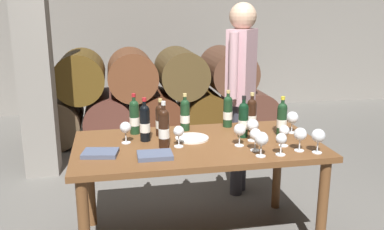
{
  "coord_description": "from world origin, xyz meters",
  "views": [
    {
      "loc": [
        -0.57,
        -2.71,
        1.69
      ],
      "look_at": [
        0.0,
        0.2,
        0.91
      ],
      "focal_mm": 39.23,
      "sensor_mm": 36.0,
      "label": 1
    }
  ],
  "objects": [
    {
      "name": "cellar_back_wall",
      "position": [
        0.0,
        4.2,
        1.4
      ],
      "size": [
        10.0,
        0.24,
        2.8
      ],
      "primitive_type": "cube",
      "color": "gray",
      "rests_on": "ground_plane"
    },
    {
      "name": "barrel_stack",
      "position": [
        0.0,
        2.6,
        0.54
      ],
      "size": [
        3.12,
        0.9,
        1.15
      ],
      "color": "brown",
      "rests_on": "ground_plane"
    },
    {
      "name": "stone_pillar",
      "position": [
        -1.3,
        1.6,
        1.3
      ],
      "size": [
        0.32,
        0.32,
        2.6
      ],
      "primitive_type": "cube",
      "color": "gray",
      "rests_on": "ground_plane"
    },
    {
      "name": "dining_table",
      "position": [
        0.0,
        0.0,
        0.67
      ],
      "size": [
        1.7,
        0.9,
        0.76
      ],
      "color": "brown",
      "rests_on": "ground_plane"
    },
    {
      "name": "wine_bottle_0",
      "position": [
        -0.35,
        0.12,
        0.89
      ],
      "size": [
        0.07,
        0.07,
        0.31
      ],
      "color": "black",
      "rests_on": "dining_table"
    },
    {
      "name": "wine_bottle_1",
      "position": [
        -0.24,
        -0.04,
        0.9
      ],
      "size": [
        0.07,
        0.07,
        0.32
      ],
      "color": "black",
      "rests_on": "dining_table"
    },
    {
      "name": "wine_bottle_2",
      "position": [
        0.46,
        0.2,
        0.89
      ],
      "size": [
        0.07,
        0.07,
        0.3
      ],
      "color": "black",
      "rests_on": "dining_table"
    },
    {
      "name": "wine_bottle_3",
      "position": [
        -0.41,
        0.31,
        0.89
      ],
      "size": [
        0.07,
        0.07,
        0.31
      ],
      "color": "#19381E",
      "rests_on": "dining_table"
    },
    {
      "name": "wine_bottle_4",
      "position": [
        -0.03,
        0.32,
        0.88
      ],
      "size": [
        0.07,
        0.07,
        0.29
      ],
      "color": "#19381E",
      "rests_on": "dining_table"
    },
    {
      "name": "wine_bottle_5",
      "position": [
        0.64,
        0.06,
        0.89
      ],
      "size": [
        0.07,
        0.07,
        0.29
      ],
      "color": "#19381E",
      "rests_on": "dining_table"
    },
    {
      "name": "wine_bottle_6",
      "position": [
        0.32,
        0.35,
        0.89
      ],
      "size": [
        0.07,
        0.07,
        0.29
      ],
      "color": "#19381E",
      "rests_on": "dining_table"
    },
    {
      "name": "wine_bottle_7",
      "position": [
        -0.23,
        0.22,
        0.88
      ],
      "size": [
        0.07,
        0.07,
        0.28
      ],
      "color": "black",
      "rests_on": "dining_table"
    },
    {
      "name": "wine_bottle_8",
      "position": [
        0.35,
        0.07,
        0.89
      ],
      "size": [
        0.07,
        0.07,
        0.31
      ],
      "color": "black",
      "rests_on": "dining_table"
    },
    {
      "name": "wine_glass_0",
      "position": [
        -0.14,
        -0.05,
        0.86
      ],
      "size": [
        0.07,
        0.07,
        0.15
      ],
      "color": "white",
      "rests_on": "dining_table"
    },
    {
      "name": "wine_glass_1",
      "position": [
        0.39,
        -0.03,
        0.87
      ],
      "size": [
        0.09,
        0.09,
        0.16
      ],
      "color": "white",
      "rests_on": "dining_table"
    },
    {
      "name": "wine_glass_2",
      "position": [
        0.34,
        -0.23,
        0.87
      ],
      "size": [
        0.08,
        0.08,
        0.15
      ],
      "color": "white",
      "rests_on": "dining_table"
    },
    {
      "name": "wine_glass_3",
      "position": [
        0.63,
        -0.29,
        0.87
      ],
      "size": [
        0.09,
        0.09,
        0.16
      ],
      "color": "white",
      "rests_on": "dining_table"
    },
    {
      "name": "wine_glass_4",
      "position": [
        0.56,
        -0.17,
        0.86
      ],
      "size": [
        0.07,
        0.07,
        0.15
      ],
      "color": "white",
      "rests_on": "dining_table"
    },
    {
      "name": "wine_glass_5",
      "position": [
        0.72,
        -0.34,
        0.87
      ],
      "size": [
        0.09,
        0.09,
        0.16
      ],
      "color": "white",
      "rests_on": "dining_table"
    },
    {
      "name": "wine_glass_6",
      "position": [
        0.34,
        -0.34,
        0.87
      ],
      "size": [
        0.09,
        0.09,
        0.16
      ],
      "color": "white",
      "rests_on": "dining_table"
    },
    {
      "name": "wine_glass_7",
      "position": [
        0.27,
        -0.11,
        0.87
      ],
      "size": [
        0.08,
        0.08,
        0.16
      ],
      "color": "white",
      "rests_on": "dining_table"
    },
    {
      "name": "wine_glass_8",
      "position": [
        -0.49,
        0.09,
        0.87
      ],
      "size": [
        0.08,
        0.08,
        0.15
      ],
      "color": "white",
      "rests_on": "dining_table"
    },
    {
      "name": "wine_glass_9",
      "position": [
        0.47,
        -0.34,
        0.86
      ],
      "size": [
        0.07,
        0.07,
        0.15
      ],
      "color": "white",
      "rests_on": "dining_table"
    },
    {
      "name": "wine_glass_10",
      "position": [
        0.74,
        0.1,
        0.88
      ],
      "size": [
        0.09,
        0.09,
        0.16
      ],
      "color": "white",
      "rests_on": "dining_table"
    },
    {
      "name": "tasting_notebook",
      "position": [
        -0.32,
        -0.23,
        0.77
      ],
      "size": [
        0.22,
        0.16,
        0.03
      ],
      "primitive_type": "cube",
      "rotation": [
        0.0,
        0.0,
        -0.01
      ],
      "color": "#4C5670",
      "rests_on": "dining_table"
    },
    {
      "name": "leather_ledger",
      "position": [
        -0.66,
        -0.12,
        0.77
      ],
      "size": [
        0.25,
        0.2,
        0.03
      ],
      "primitive_type": "cube",
      "rotation": [
        0.0,
        0.0,
        -0.18
      ],
      "color": "#4C5670",
      "rests_on": "dining_table"
    },
    {
      "name": "serving_plate",
      "position": [
        -0.02,
        0.09,
        0.77
      ],
      "size": [
        0.24,
        0.24,
        0.01
      ],
      "primitive_type": "cylinder",
      "color": "white",
      "rests_on": "dining_table"
    },
    {
      "name": "sommelier_presenting",
      "position": [
        0.54,
        0.75,
        1.04
      ],
      "size": [
        0.33,
        0.42,
        1.72
      ],
      "color": "#383842",
      "rests_on": "ground_plane"
    }
  ]
}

